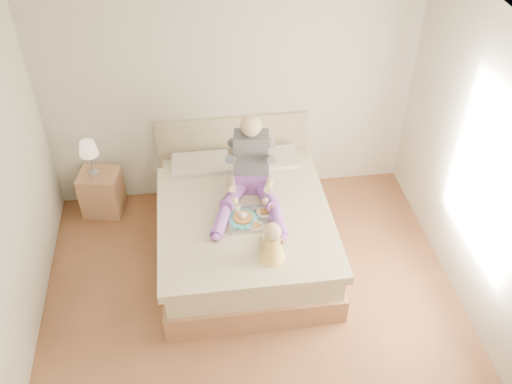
{
  "coord_description": "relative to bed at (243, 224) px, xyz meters",
  "views": [
    {
      "loc": [
        -0.44,
        -3.22,
        4.36
      ],
      "look_at": [
        0.13,
        1.03,
        0.78
      ],
      "focal_mm": 40.0,
      "sensor_mm": 36.0,
      "label": 1
    }
  ],
  "objects": [
    {
      "name": "adult",
      "position": [
        0.1,
        0.13,
        0.54
      ],
      "size": [
        0.72,
        1.08,
        0.86
      ],
      "rotation": [
        0.0,
        0.0,
        -0.15
      ],
      "color": "#773E9B",
      "rests_on": "bed"
    },
    {
      "name": "baby",
      "position": [
        0.17,
        -0.78,
        0.46
      ],
      "size": [
        0.27,
        0.36,
        0.41
      ],
      "rotation": [
        0.0,
        0.0,
        0.02
      ],
      "color": "#F7C64E",
      "rests_on": "bed"
    },
    {
      "name": "room",
      "position": [
        0.08,
        -1.08,
        1.19
      ],
      "size": [
        4.02,
        4.22,
        2.71
      ],
      "color": "brown",
      "rests_on": "ground"
    },
    {
      "name": "nightstand",
      "position": [
        -1.5,
        0.8,
        -0.06
      ],
      "size": [
        0.49,
        0.45,
        0.52
      ],
      "rotation": [
        0.0,
        0.0,
        -0.18
      ],
      "color": "#926344",
      "rests_on": "ground"
    },
    {
      "name": "lamp",
      "position": [
        -1.54,
        0.79,
        0.53
      ],
      "size": [
        0.21,
        0.21,
        0.42
      ],
      "color": "#B3B5BA",
      "rests_on": "nightstand"
    },
    {
      "name": "bed",
      "position": [
        0.0,
        0.0,
        0.0
      ],
      "size": [
        1.7,
        2.18,
        1.0
      ],
      "color": "#926344",
      "rests_on": "ground"
    },
    {
      "name": "tray",
      "position": [
        0.07,
        -0.26,
        0.32
      ],
      "size": [
        0.48,
        0.38,
        0.14
      ],
      "rotation": [
        0.0,
        0.0,
        -0.01
      ],
      "color": "#B3B5BA",
      "rests_on": "bed"
    }
  ]
}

